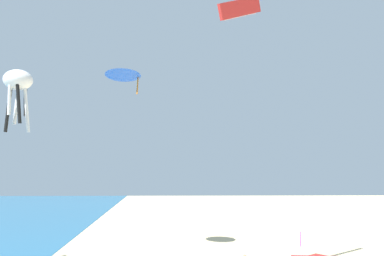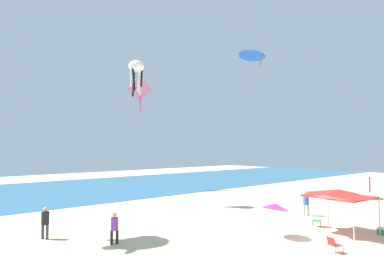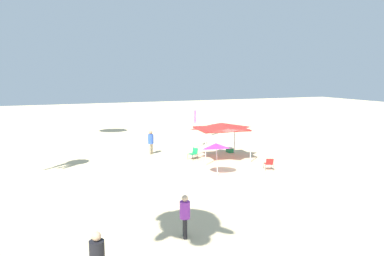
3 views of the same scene
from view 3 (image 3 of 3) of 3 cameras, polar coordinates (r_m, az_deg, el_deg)
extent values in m
cube|color=beige|center=(25.79, 6.80, -6.11)|extent=(120.00, 120.00, 0.10)
cylinder|color=#B7B7BC|center=(27.15, 8.99, -2.87)|extent=(0.07, 0.07, 2.26)
cylinder|color=#B7B7BC|center=(29.80, 6.54, -1.82)|extent=(0.07, 0.07, 2.26)
cylinder|color=#B7B7BC|center=(25.87, 2.10, -3.33)|extent=(0.07, 0.07, 2.26)
cylinder|color=#B7B7BC|center=(28.65, 0.20, -2.18)|extent=(0.07, 0.07, 2.26)
cube|color=red|center=(27.62, 4.50, -0.12)|extent=(3.36, 3.78, 0.10)
pyramid|color=red|center=(27.58, 4.51, 0.39)|extent=(3.29, 3.70, 0.40)
cylinder|color=silver|center=(23.53, 3.83, -4.84)|extent=(0.39, 0.09, 2.01)
cone|color=#E02D9E|center=(23.51, 3.70, -2.76)|extent=(1.80, 1.77, 0.69)
cylinder|color=black|center=(25.80, 12.06, -5.66)|extent=(0.02, 0.02, 0.40)
cylinder|color=black|center=(25.67, 10.94, -5.70)|extent=(0.02, 0.02, 0.40)
cylinder|color=black|center=(25.31, 12.36, -5.94)|extent=(0.02, 0.02, 0.40)
cylinder|color=black|center=(25.18, 11.22, -5.98)|extent=(0.02, 0.02, 0.40)
cube|color=red|center=(25.44, 11.66, -5.38)|extent=(0.66, 0.66, 0.03)
cube|color=red|center=(25.12, 11.84, -5.07)|extent=(0.29, 0.51, 0.41)
cylinder|color=black|center=(27.92, -0.67, -4.41)|extent=(0.02, 0.02, 0.40)
cylinder|color=black|center=(27.57, 0.11, -4.57)|extent=(0.02, 0.02, 0.40)
cylinder|color=black|center=(28.28, 0.07, -4.24)|extent=(0.02, 0.02, 0.40)
cylinder|color=black|center=(27.93, 0.84, -4.40)|extent=(0.02, 0.02, 0.40)
cube|color=#198C4C|center=(27.88, 0.09, -4.00)|extent=(0.69, 0.69, 0.03)
cube|color=#198C4C|center=(28.04, 0.50, -3.49)|extent=(0.50, 0.32, 0.41)
cube|color=#1E8C4C|center=(30.46, 5.80, -3.41)|extent=(0.61, 0.41, 0.36)
cube|color=white|center=(30.42, 5.81, -3.04)|extent=(0.63, 0.43, 0.04)
cylinder|color=silver|center=(31.96, 0.61, -0.10)|extent=(0.06, 0.06, 3.33)
cube|color=#E02D9E|center=(31.99, 0.49, 1.74)|extent=(0.30, 0.02, 1.10)
cylinder|color=#C6B28C|center=(29.92, -6.16, -3.14)|extent=(0.17, 0.17, 0.86)
cylinder|color=#C6B28C|center=(29.65, -6.50, -3.26)|extent=(0.17, 0.17, 0.86)
cylinder|color=blue|center=(29.64, -6.35, -1.68)|extent=(0.45, 0.45, 0.74)
sphere|color=#A87A56|center=(29.55, -6.37, -0.70)|extent=(0.28, 0.28, 0.28)
cylinder|color=black|center=(11.67, -14.37, -18.08)|extent=(0.44, 0.44, 0.74)
sphere|color=tan|center=(11.46, -14.47, -15.80)|extent=(0.28, 0.28, 0.28)
cylinder|color=black|center=(14.90, -1.04, -15.28)|extent=(0.15, 0.15, 0.78)
cylinder|color=black|center=(15.18, -1.15, -14.82)|extent=(0.15, 0.15, 0.78)
cylinder|color=purple|center=(14.76, -1.10, -12.45)|extent=(0.41, 0.41, 0.68)
sphere|color=beige|center=(14.60, -1.10, -10.74)|extent=(0.25, 0.25, 0.25)
camera|label=1|loc=(4.87, 91.85, 37.53)|focal=38.34mm
camera|label=2|loc=(22.47, 59.81, 1.64)|focal=32.24mm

